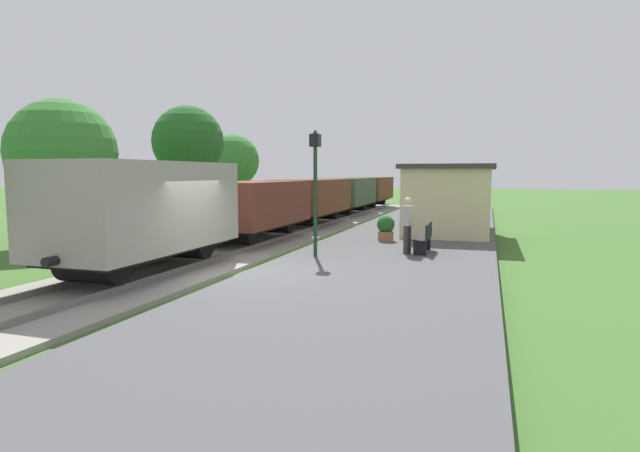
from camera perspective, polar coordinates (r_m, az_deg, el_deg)
ground_plane at (r=13.14m, az=-9.12°, el=-6.04°), size 160.00×160.00×0.00m
platform_slab at (r=12.02m, az=4.66°, el=-6.50°), size 6.00×60.00×0.25m
track_ballast at (r=14.37m, az=-17.71°, el=-4.98°), size 3.80×60.00×0.12m
rail_near at (r=13.94m, az=-15.32°, el=-4.70°), size 0.07×60.00×0.14m
rail_far at (r=14.77m, az=-20.00°, el=-4.25°), size 0.07×60.00×0.14m
freight_train at (r=24.94m, az=-1.43°, el=3.05°), size 2.50×32.60×2.72m
station_hut at (r=21.91m, az=14.11°, el=2.97°), size 3.50×5.80×2.78m
bench_near_hut at (r=16.23m, az=11.48°, el=-1.23°), size 0.42×1.50×0.91m
person_waiting at (r=15.84m, az=9.64°, el=0.31°), size 0.37×0.44×1.71m
potted_planter at (r=18.80m, az=7.27°, el=-0.20°), size 0.64×0.64×0.92m
lamp_post_near at (r=15.04m, az=-0.52°, el=6.28°), size 0.28×0.28×3.70m
tree_trackside_mid at (r=21.48m, az=-26.56°, el=7.25°), size 3.92×3.92×5.41m
tree_trackside_far at (r=24.51m, az=-14.35°, el=8.97°), size 3.23×3.23×5.73m
tree_field_left at (r=31.71m, az=-9.58°, el=7.11°), size 3.14×3.14×5.00m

